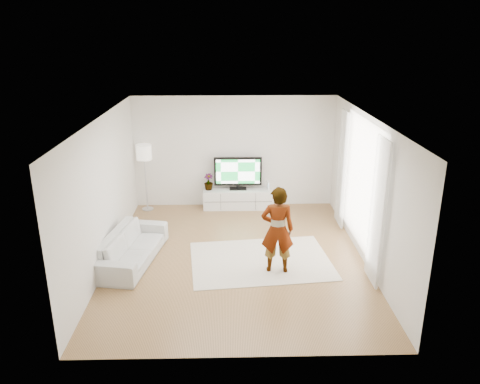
{
  "coord_description": "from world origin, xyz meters",
  "views": [
    {
      "loc": [
        -0.14,
        -8.38,
        4.33
      ],
      "look_at": [
        0.08,
        0.4,
        1.25
      ],
      "focal_mm": 35.0,
      "sensor_mm": 36.0,
      "label": 1
    }
  ],
  "objects_px": {
    "sofa": "(132,247)",
    "media_console": "(238,198)",
    "television": "(238,172)",
    "floor_lamp": "(144,155)",
    "rug": "(261,260)",
    "player": "(277,230)"
  },
  "relations": [
    {
      "from": "rug",
      "to": "television",
      "type": "bearing_deg",
      "value": 97.44
    },
    {
      "from": "media_console",
      "to": "floor_lamp",
      "type": "height_order",
      "value": "floor_lamp"
    },
    {
      "from": "television",
      "to": "rug",
      "type": "bearing_deg",
      "value": -82.56
    },
    {
      "from": "television",
      "to": "floor_lamp",
      "type": "bearing_deg",
      "value": -177.68
    },
    {
      "from": "television",
      "to": "sofa",
      "type": "bearing_deg",
      "value": -126.44
    },
    {
      "from": "media_console",
      "to": "sofa",
      "type": "xyz_separation_m",
      "value": [
        -2.13,
        -2.86,
        0.06
      ]
    },
    {
      "from": "media_console",
      "to": "player",
      "type": "bearing_deg",
      "value": -78.85
    },
    {
      "from": "media_console",
      "to": "sofa",
      "type": "bearing_deg",
      "value": -126.71
    },
    {
      "from": "sofa",
      "to": "player",
      "type": "bearing_deg",
      "value": -89.83
    },
    {
      "from": "rug",
      "to": "sofa",
      "type": "height_order",
      "value": "sofa"
    },
    {
      "from": "player",
      "to": "rug",
      "type": "bearing_deg",
      "value": -53.11
    },
    {
      "from": "television",
      "to": "floor_lamp",
      "type": "distance_m",
      "value": 2.34
    },
    {
      "from": "sofa",
      "to": "media_console",
      "type": "bearing_deg",
      "value": -27.1
    },
    {
      "from": "media_console",
      "to": "player",
      "type": "distance_m",
      "value": 3.44
    },
    {
      "from": "media_console",
      "to": "rug",
      "type": "distance_m",
      "value": 2.95
    },
    {
      "from": "media_console",
      "to": "television",
      "type": "distance_m",
      "value": 0.7
    },
    {
      "from": "television",
      "to": "media_console",
      "type": "bearing_deg",
      "value": -90.0
    },
    {
      "from": "media_console",
      "to": "player",
      "type": "relative_size",
      "value": 1.05
    },
    {
      "from": "media_console",
      "to": "floor_lamp",
      "type": "relative_size",
      "value": 1.05
    },
    {
      "from": "sofa",
      "to": "floor_lamp",
      "type": "height_order",
      "value": "floor_lamp"
    },
    {
      "from": "television",
      "to": "floor_lamp",
      "type": "xyz_separation_m",
      "value": [
        -2.29,
        -0.09,
        0.47
      ]
    },
    {
      "from": "media_console",
      "to": "floor_lamp",
      "type": "bearing_deg",
      "value": -178.37
    }
  ]
}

